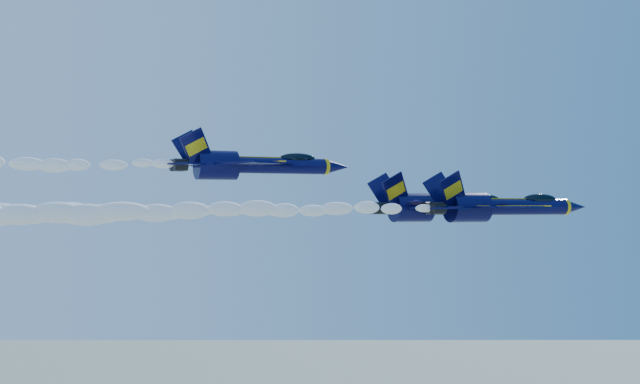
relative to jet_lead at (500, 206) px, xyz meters
name	(u,v)px	position (x,y,z in m)	size (l,w,h in m)	color
jet_lead	(500,206)	(0.00, 0.00, 0.00)	(17.17, 14.09, 6.38)	#080735
smoke_trail_jet_lead	(200,211)	(-27.94, 0.00, -0.40)	(41.21, 1.91, 1.72)	white
jet_second	(443,206)	(-3.42, 4.11, -0.01)	(17.21, 14.12, 6.40)	#080735
smoke_trail_jet_second	(145,211)	(-31.37, 4.11, -0.41)	(41.21, 1.92, 1.73)	white
jet_third	(252,165)	(-18.34, 15.29, 4.09)	(18.49, 15.17, 6.87)	#080735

